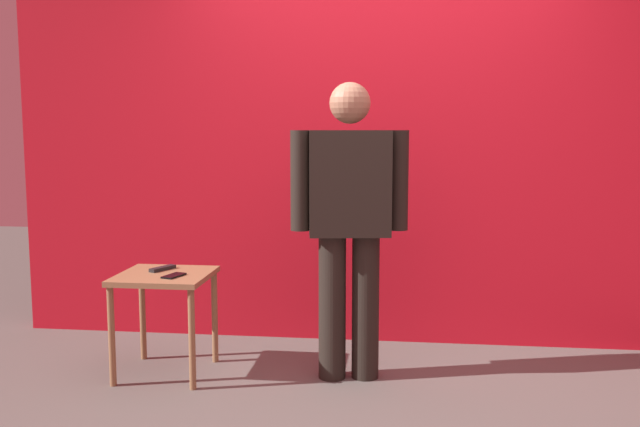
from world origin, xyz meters
TOP-DOWN VIEW (x-y plane):
  - ground_plane at (0.00, 0.00)m, footprint 12.00×12.00m
  - back_wall_red at (0.00, 1.30)m, footprint 4.83×0.12m
  - standing_person at (-0.15, 0.55)m, footprint 0.65×0.28m
  - side_table at (-1.18, 0.49)m, footprint 0.50×0.50m
  - cell_phone at (-1.10, 0.42)m, footprint 0.11×0.16m
  - tv_remote at (-1.22, 0.58)m, footprint 0.12×0.17m

SIDE VIEW (x-z plane):
  - ground_plane at x=0.00m, z-range 0.00..0.00m
  - side_table at x=-1.18m, z-range 0.20..0.77m
  - cell_phone at x=-1.10m, z-range 0.58..0.59m
  - tv_remote at x=-1.22m, z-range 0.58..0.60m
  - standing_person at x=-0.15m, z-range 0.10..1.72m
  - back_wall_red at x=0.00m, z-range 0.00..3.36m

